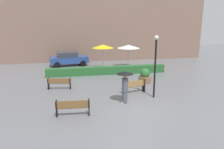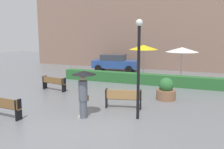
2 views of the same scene
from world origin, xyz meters
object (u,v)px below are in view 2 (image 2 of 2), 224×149
planter_pot (166,90)px  patio_umbrella_white (182,50)px  bench_mid_center (123,97)px  parked_car (115,62)px  bench_near_left (3,105)px  lamp_post (139,60)px  patio_umbrella_yellow (143,47)px  bench_far_left (54,82)px  pedestrian_with_umbrella (84,87)px

planter_pot → patio_umbrella_white: 6.10m
bench_mid_center → parked_car: size_ratio=0.40×
bench_near_left → lamp_post: lamp_post is taller
patio_umbrella_yellow → planter_pot: bearing=-63.6°
bench_mid_center → parked_car: bearing=112.9°
bench_near_left → patio_umbrella_yellow: 11.43m
bench_far_left → patio_umbrella_yellow: 7.42m
bench_near_left → parked_car: 13.79m
parked_car → pedestrian_with_umbrella: bearing=-74.9°
bench_mid_center → parked_car: parked_car is taller
lamp_post → pedestrian_with_umbrella: bearing=-163.1°
bench_near_left → patio_umbrella_yellow: bearing=72.9°
bench_far_left → lamp_post: size_ratio=0.43×
bench_far_left → pedestrian_with_umbrella: bearing=-42.1°
bench_far_left → lamp_post: lamp_post is taller
lamp_post → parked_car: lamp_post is taller
bench_far_left → planter_pot: 6.88m
bench_far_left → bench_near_left: 5.05m
pedestrian_with_umbrella → bench_mid_center: bearing=57.5°
patio_umbrella_yellow → patio_umbrella_white: (2.81, 0.47, -0.14)m
bench_near_left → planter_pot: bearing=42.2°
bench_mid_center → planter_pot: 2.84m
bench_far_left → patio_umbrella_yellow: size_ratio=0.66×
bench_mid_center → patio_umbrella_yellow: 7.98m
bench_mid_center → patio_umbrella_white: bearing=77.6°
planter_pot → parked_car: 10.39m
bench_mid_center → planter_pot: bearing=55.0°
planter_pot → lamp_post: size_ratio=0.29×
planter_pot → patio_umbrella_yellow: bearing=116.4°
planter_pot → patio_umbrella_white: patio_umbrella_white is taller
lamp_post → patio_umbrella_white: (0.76, 9.30, -0.18)m
bench_far_left → planter_pot: size_ratio=1.46×
bench_far_left → bench_mid_center: bearing=-19.8°
bench_near_left → patio_umbrella_yellow: (3.31, 10.77, 1.93)m
bench_far_left → lamp_post: (6.26, -3.03, 1.99)m
pedestrian_with_umbrella → patio_umbrella_white: bearing=73.6°
bench_mid_center → lamp_post: size_ratio=0.43×
lamp_post → patio_umbrella_white: lamp_post is taller
lamp_post → bench_far_left: bearing=154.2°
bench_mid_center → lamp_post: (1.03, -1.14, 1.96)m
bench_near_left → patio_umbrella_white: 12.93m
bench_mid_center → pedestrian_with_umbrella: pedestrian_with_umbrella is taller
pedestrian_with_umbrella → patio_umbrella_yellow: size_ratio=0.76×
planter_pot → patio_umbrella_yellow: 6.29m
planter_pot → patio_umbrella_white: bearing=88.5°
parked_car → patio_umbrella_yellow: bearing=-40.9°
bench_mid_center → patio_umbrella_yellow: bearing=97.6°
bench_mid_center → pedestrian_with_umbrella: bearing=-122.5°
patio_umbrella_white → lamp_post: bearing=-94.7°
bench_mid_center → planter_pot: size_ratio=1.47×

